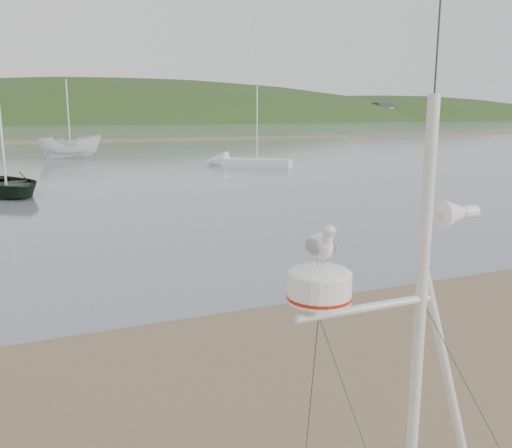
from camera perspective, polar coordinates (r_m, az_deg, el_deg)
name	(u,v)px	position (r m, az deg, el deg)	size (l,w,h in m)	color
water	(23,129)	(137.18, -23.29, 9.16)	(560.00, 256.00, 0.04)	slate
sandbar	(27,142)	(75.22, -22.99, 7.95)	(560.00, 7.00, 0.07)	#7C6347
hill_ridge	(73,169)	(242.02, -18.67, 5.48)	(620.00, 180.00, 80.00)	#243D19
far_cottages	(31,112)	(201.17, -22.62, 10.84)	(294.40, 6.30, 8.00)	silver
mast_rig	(412,423)	(5.07, 16.07, -19.45)	(2.08, 2.22, 4.68)	silver
boat_dark	(2,139)	(26.72, -25.18, 8.08)	(3.60, 1.04, 5.04)	black
boat_white	(69,128)	(46.88, -19.07, 9.56)	(1.87, 1.92, 4.97)	white
sailboat_white_near	(235,162)	(38.48, -2.18, 6.54)	(5.89, 5.12, 6.29)	white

